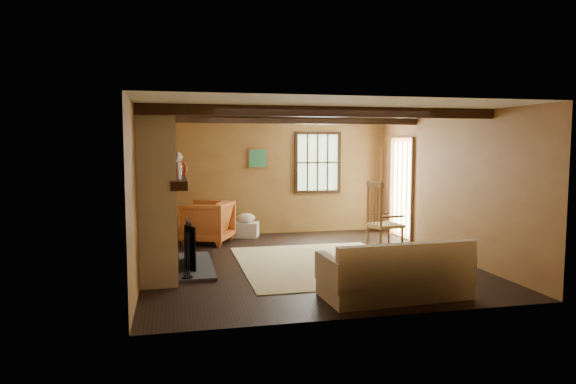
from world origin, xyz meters
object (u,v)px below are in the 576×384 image
object	(u,v)px
rocking_chair	(383,223)
sofa	(396,277)
armchair	(207,222)
fireplace	(161,197)
laundry_basket	(246,230)

from	to	relation	value
rocking_chair	sofa	xyz separation A→B (m)	(-0.88, -2.50, -0.27)
sofa	armchair	world-z (taller)	armchair
fireplace	sofa	world-z (taller)	fireplace
sofa	armchair	distance (m)	4.57
fireplace	rocking_chair	xyz separation A→B (m)	(3.73, 0.36, -0.57)
rocking_chair	sofa	bearing A→B (deg)	152.23
laundry_basket	armchair	xyz separation A→B (m)	(-0.82, -0.47, 0.26)
fireplace	armchair	size ratio (longest dim) A/B	2.69
armchair	laundry_basket	bearing A→B (deg)	144.45
fireplace	armchair	distance (m)	2.22
fireplace	rocking_chair	distance (m)	3.79
fireplace	laundry_basket	size ratio (longest dim) A/B	4.80
rocking_chair	armchair	distance (m)	3.34
rocking_chair	laundry_basket	size ratio (longest dim) A/B	2.52
laundry_basket	sofa	bearing A→B (deg)	-74.85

